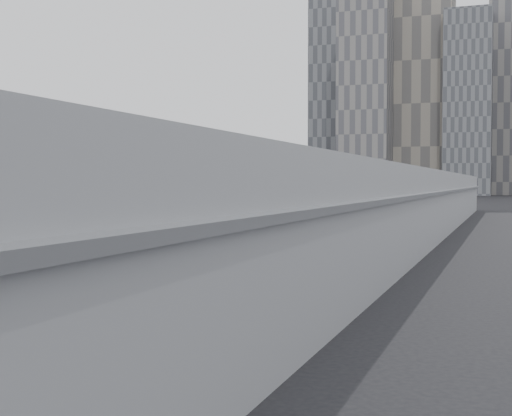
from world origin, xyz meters
The scene contains 21 objects.
sidewalk centered at (9.00, 55.00, 0.06)m, with size 10.00×170.00×0.12m, color gray.
lane_line centered at (-1.50, 55.00, 0.01)m, with size 0.12×160.00×0.02m, color gold.
depot centered at (12.99, 55.00, 3.51)m, with size 12.45×160.40×7.20m.
skyline centered at (-2.90, 324.16, 50.85)m, with size 145.00×64.00×120.00m.
bus_1 centered at (1.61, 20.75, 1.49)m, with size 3.27×12.23×3.54m.
bus_2 centered at (1.99, 35.37, 1.62)m, with size 2.92×13.11×3.83m.
bus_3 centered at (2.70, 49.52, 1.56)m, with size 3.03×12.72×3.69m.
bus_4 centered at (2.27, 61.94, 1.54)m, with size 3.68×12.69×3.66m.
bus_5 centered at (2.80, 77.24, 1.48)m, with size 2.81×12.06×3.51m.
bus_6 centered at (2.48, 90.71, 1.65)m, with size 3.14×13.43×3.90m.
bus_7 centered at (2.20, 102.91, 1.68)m, with size 3.75×13.78×3.98m.
bus_8 centered at (2.44, 119.51, 1.62)m, with size 3.89×13.29×3.83m.
bus_9 centered at (2.39, 132.97, 1.53)m, with size 2.79×12.44×3.64m.
tree_0 centered at (5.44, 9.72, 3.35)m, with size 2.52×2.52×4.62m.
tree_1 centered at (5.34, 30.25, 3.15)m, with size 2.48×2.48×4.41m.
tree_2 centered at (5.75, 59.06, 3.14)m, with size 2.09×2.09×4.20m.
tree_3 centered at (5.69, 82.40, 3.96)m, with size 2.22×2.22×5.09m.
street_lamp_near centered at (-4.58, 49.89, 5.02)m, with size 2.04×0.22×8.67m.
street_lamp_far centered at (-3.57, 97.81, 5.41)m, with size 2.04×0.22×9.43m.
shipping_container centered at (-6.22, 111.98, 1.46)m, with size 2.49×5.99×2.92m, color #164928.
suv centered at (-4.24, 127.39, 0.88)m, with size 2.92×6.32×1.76m, color black.
Camera 1 is at (24.92, -14.79, 5.65)m, focal length 50.00 mm.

